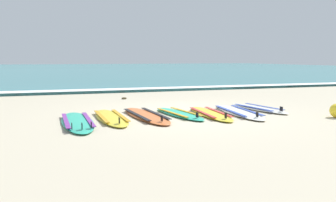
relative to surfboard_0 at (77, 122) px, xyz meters
name	(u,v)px	position (x,y,z in m)	size (l,w,h in m)	color
ground_plane	(186,114)	(2.52, 0.49, -0.04)	(80.00, 80.00, 0.00)	#C1B599
sea	(83,69)	(2.52, 35.81, 0.01)	(80.00, 60.00, 0.10)	teal
wave_foam_strip	(135,90)	(2.52, 6.23, 0.02)	(80.00, 0.84, 0.11)	white
surfboard_0	(77,122)	(0.00, 0.00, 0.00)	(0.70, 2.47, 0.18)	#2DB793
surfboard_1	(111,117)	(0.72, 0.30, 0.00)	(0.67, 2.34, 0.18)	yellow
surfboard_2	(146,115)	(1.50, 0.32, 0.00)	(0.84, 2.53, 0.18)	orange
surfboard_3	(179,114)	(2.29, 0.32, 0.00)	(0.83, 2.10, 0.18)	#2DB793
surfboard_4	(210,114)	(2.99, 0.12, 0.00)	(0.65, 2.23, 0.18)	yellow
surfboard_5	(238,112)	(3.73, 0.13, 0.00)	(0.79, 2.45, 0.18)	silver
surfboard_6	(258,108)	(4.51, 0.49, 0.00)	(0.82, 2.05, 0.18)	silver
seaweed_clump_near_shoreline	(124,98)	(1.65, 3.79, -0.01)	(0.17, 0.14, 0.06)	#4C4228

